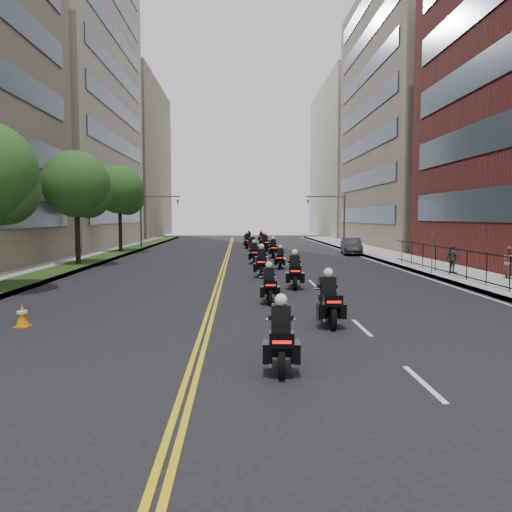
{
  "coord_description": "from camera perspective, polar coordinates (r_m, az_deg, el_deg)",
  "views": [
    {
      "loc": [
        -0.47,
        -9.57,
        3.31
      ],
      "look_at": [
        0.37,
        14.55,
        1.41
      ],
      "focal_mm": 35.0,
      "sensor_mm": 36.0,
      "label": 1
    }
  ],
  "objects": [
    {
      "name": "ground",
      "position": [
        10.13,
        0.79,
        -14.56
      ],
      "size": [
        160.0,
        160.0,
        0.0
      ],
      "primitive_type": "plane",
      "color": "black",
      "rests_on": "ground"
    },
    {
      "name": "sidewalk_right",
      "position": [
        36.89,
        17.79,
        -0.75
      ],
      "size": [
        4.0,
        90.0,
        0.15
      ],
      "primitive_type": "cube",
      "color": "gray",
      "rests_on": "ground"
    },
    {
      "name": "sidewalk_left",
      "position": [
        36.58,
        -20.35,
        -0.85
      ],
      "size": [
        4.0,
        90.0,
        0.15
      ],
      "primitive_type": "cube",
      "color": "gray",
      "rests_on": "ground"
    },
    {
      "name": "grass_strip",
      "position": [
        36.33,
        -19.15,
        -0.71
      ],
      "size": [
        2.0,
        90.0,
        0.04
      ],
      "primitive_type": "cube",
      "color": "#1C3413",
      "rests_on": "sidewalk_left"
    },
    {
      "name": "building_right_tan",
      "position": [
        62.71,
        19.23,
        15.0
      ],
      "size": [
        15.11,
        28.0,
        30.0
      ],
      "color": "#766B56",
      "rests_on": "ground"
    },
    {
      "name": "building_right_far",
      "position": [
        90.8,
        12.24,
        10.52
      ],
      "size": [
        15.0,
        28.0,
        26.0
      ],
      "primitive_type": "cube",
      "color": "#A7A087",
      "rests_on": "ground"
    },
    {
      "name": "building_left_mid",
      "position": [
        62.96,
        -22.92,
        16.71
      ],
      "size": [
        16.11,
        28.0,
        34.0
      ],
      "color": "#A7A087",
      "rests_on": "ground"
    },
    {
      "name": "building_left_far",
      "position": [
        90.69,
        -15.97,
        10.46
      ],
      "size": [
        16.0,
        28.0,
        26.0
      ],
      "primitive_type": "cube",
      "color": "#766B56",
      "rests_on": "ground"
    },
    {
      "name": "iron_fence",
      "position": [
        24.54,
        25.9,
        -1.58
      ],
      "size": [
        0.05,
        28.0,
        1.5
      ],
      "color": "black",
      "rests_on": "sidewalk_right"
    },
    {
      "name": "street_trees",
      "position": [
        30.15,
        -22.73,
        7.62
      ],
      "size": [
        4.4,
        38.4,
        7.98
      ],
      "color": "black",
      "rests_on": "ground"
    },
    {
      "name": "traffic_signal_right",
      "position": [
        52.53,
        9.04,
        4.87
      ],
      "size": [
        4.09,
        0.2,
        5.6
      ],
      "color": "#3F3F44",
      "rests_on": "ground"
    },
    {
      "name": "traffic_signal_left",
      "position": [
        52.36,
        -12.0,
        4.83
      ],
      "size": [
        4.09,
        0.2,
        5.6
      ],
      "color": "#3F3F44",
      "rests_on": "ground"
    },
    {
      "name": "motorcycle_0",
      "position": [
        11.01,
        2.87,
        -9.5
      ],
      "size": [
        0.56,
        2.21,
        1.63
      ],
      "rotation": [
        0.0,
        0.0,
        -0.07
      ],
      "color": "black",
      "rests_on": "ground"
    },
    {
      "name": "motorcycle_1",
      "position": [
        15.51,
        8.31,
        -5.28
      ],
      "size": [
        0.55,
        2.36,
        1.74
      ],
      "rotation": [
        0.0,
        0.0,
        -0.02
      ],
      "color": "black",
      "rests_on": "ground"
    },
    {
      "name": "motorcycle_2",
      "position": [
        19.32,
        1.5,
        -3.49
      ],
      "size": [
        0.49,
        2.14,
        1.58
      ],
      "rotation": [
        0.0,
        0.0,
        0.0
      ],
      "color": "black",
      "rests_on": "ground"
    },
    {
      "name": "motorcycle_3",
      "position": [
        23.28,
        4.44,
        -1.92
      ],
      "size": [
        0.65,
        2.44,
        1.8
      ],
      "rotation": [
        0.0,
        0.0,
        -0.08
      ],
      "color": "black",
      "rests_on": "ground"
    },
    {
      "name": "motorcycle_4",
      "position": [
        27.66,
        0.63,
        -0.89
      ],
      "size": [
        0.62,
        2.45,
        1.81
      ],
      "rotation": [
        0.0,
        0.0,
        -0.07
      ],
      "color": "black",
      "rests_on": "ground"
    },
    {
      "name": "motorcycle_5",
      "position": [
        31.93,
        2.78,
        -0.37
      ],
      "size": [
        0.62,
        2.05,
        1.52
      ],
      "rotation": [
        0.0,
        0.0,
        -0.13
      ],
      "color": "black",
      "rests_on": "ground"
    },
    {
      "name": "motorcycle_6",
      "position": [
        35.56,
        -0.22,
        0.23
      ],
      "size": [
        0.53,
        2.28,
        1.68
      ],
      "rotation": [
        0.0,
        0.0,
        -0.02
      ],
      "color": "black",
      "rests_on": "ground"
    },
    {
      "name": "motorcycle_7",
      "position": [
        40.26,
        1.99,
        0.76
      ],
      "size": [
        0.54,
        2.36,
        1.74
      ],
      "rotation": [
        0.0,
        0.0,
        -0.01
      ],
      "color": "black",
      "rests_on": "ground"
    },
    {
      "name": "motorcycle_8",
      "position": [
        44.13,
        -0.41,
        1.11
      ],
      "size": [
        0.69,
        2.39,
        1.76
      ],
      "rotation": [
        0.0,
        0.0,
        0.12
      ],
      "color": "black",
      "rests_on": "ground"
    },
    {
      "name": "motorcycle_9",
      "position": [
        47.82,
        1.08,
        1.4
      ],
      "size": [
        0.7,
        2.5,
        1.84
      ],
      "rotation": [
        0.0,
        0.0,
        0.1
      ],
      "color": "black",
      "rests_on": "ground"
    },
    {
      "name": "motorcycle_10",
      "position": [
        52.22,
        -1.03,
        1.64
      ],
      "size": [
        0.63,
        2.43,
        1.79
      ],
      "rotation": [
        0.0,
        0.0,
        0.07
      ],
      "color": "black",
      "rests_on": "ground"
    },
    {
      "name": "motorcycle_11",
      "position": [
        56.39,
        0.82,
        1.78
      ],
      "size": [
        0.61,
        2.17,
        1.6
      ],
      "rotation": [
        0.0,
        0.0,
        -0.11
      ],
      "color": "black",
      "rests_on": "ground"
    },
    {
      "name": "motorcycle_12",
      "position": [
        60.69,
        -0.81,
        2.03
      ],
      "size": [
        0.71,
        2.38,
        1.76
      ],
      "rotation": [
        0.0,
        0.0,
        0.13
      ],
      "color": "black",
      "rests_on": "ground"
    },
    {
      "name": "motorcycle_13",
      "position": [
        64.87,
        0.58,
        2.12
      ],
      "size": [
        0.61,
        2.1,
        1.55
      ],
      "rotation": [
        0.0,
        0.0,
        -0.12
      ],
      "color": "black",
      "rests_on": "ground"
    },
    {
      "name": "parked_sedan",
      "position": [
        44.55,
        10.82,
        1.1
      ],
      "size": [
        2.07,
        4.59,
        1.46
      ],
      "primitive_type": "imported",
      "rotation": [
        0.0,
        0.0,
        -0.12
      ],
      "color": "black",
      "rests_on": "ground"
    },
    {
      "name": "pedestrian_b",
      "position": [
        28.72,
        27.03,
        -0.66
      ],
      "size": [
        0.75,
        0.89,
        1.65
      ],
      "primitive_type": "imported",
      "rotation": [
        0.0,
        0.0,
        1.4
      ],
      "color": "brown",
      "rests_on": "sidewalk_right"
    },
    {
      "name": "pedestrian_c",
      "position": [
        29.89,
        21.6,
        -0.33
      ],
      "size": [
        0.65,
        1.02,
        1.62
      ],
      "primitive_type": "imported",
      "rotation": [
        0.0,
        0.0,
        1.86
      ],
      "color": "#3F4147",
      "rests_on": "sidewalk_right"
    },
    {
      "name": "traffic_cone",
      "position": [
        16.69,
        -25.14,
        -6.19
      ],
      "size": [
        0.41,
        0.41,
        0.69
      ],
      "color": "orange",
      "rests_on": "ground"
    }
  ]
}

